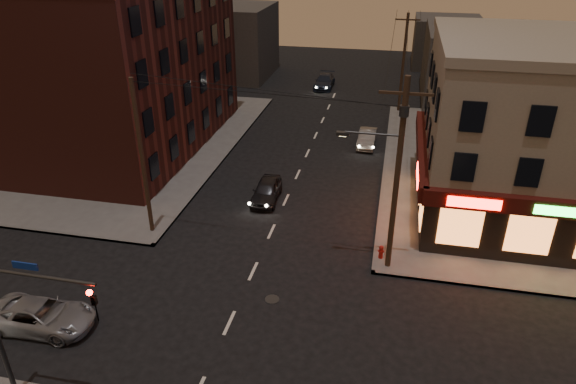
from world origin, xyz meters
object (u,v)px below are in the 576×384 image
(suv_cross, at_px, (41,316))
(sedan_far, at_px, (324,81))
(sedan_near, at_px, (267,190))
(sedan_mid, at_px, (367,138))
(fire_hydrant, at_px, (381,251))

(suv_cross, xyz_separation_m, sedan_far, (6.54, 40.79, 0.04))
(sedan_near, distance_m, sedan_mid, 12.24)
(sedan_near, xyz_separation_m, sedan_mid, (5.69, 10.84, -0.03))
(sedan_far, bearing_deg, fire_hydrant, -76.70)
(sedan_near, height_order, sedan_mid, sedan_near)
(sedan_near, bearing_deg, sedan_far, 87.99)
(sedan_near, bearing_deg, sedan_mid, 59.84)
(suv_cross, distance_m, sedan_near, 15.35)
(suv_cross, relative_size, sedan_mid, 1.21)
(sedan_near, distance_m, sedan_far, 27.02)
(sedan_near, height_order, sedan_far, sedan_far)
(suv_cross, height_order, sedan_mid, suv_cross)
(sedan_mid, height_order, sedan_far, sedan_far)
(sedan_far, bearing_deg, suv_cross, -99.44)
(suv_cross, distance_m, sedan_mid, 27.59)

